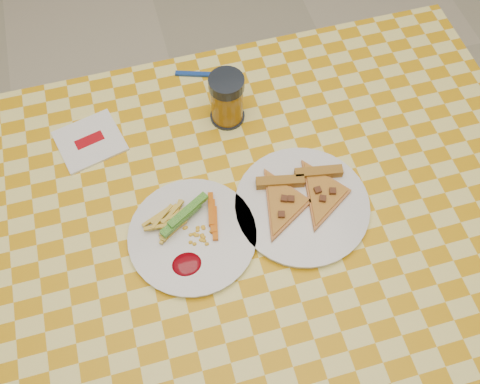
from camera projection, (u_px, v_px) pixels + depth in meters
name	position (u px, v px, depth m)	size (l,w,h in m)	color
ground	(242.00, 317.00, 1.74)	(8.00, 8.00, 0.00)	beige
table	(244.00, 226.00, 1.14)	(1.28, 0.88, 0.76)	silver
plate_left	(193.00, 236.00, 1.04)	(0.25, 0.25, 0.01)	silver
plate_right	(302.00, 206.00, 1.07)	(0.27, 0.27, 0.01)	silver
fries_veggies	(186.00, 227.00, 1.03)	(0.17, 0.16, 0.04)	#F4D14D
pizza_slices	(302.00, 196.00, 1.07)	(0.24, 0.21, 0.02)	#DC8443
drink_glass	(227.00, 99.00, 1.14)	(0.08, 0.08, 0.12)	black
napkin	(90.00, 141.00, 1.16)	(0.16, 0.15, 0.01)	white
fork	(206.00, 74.00, 1.25)	(0.14, 0.06, 0.01)	navy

